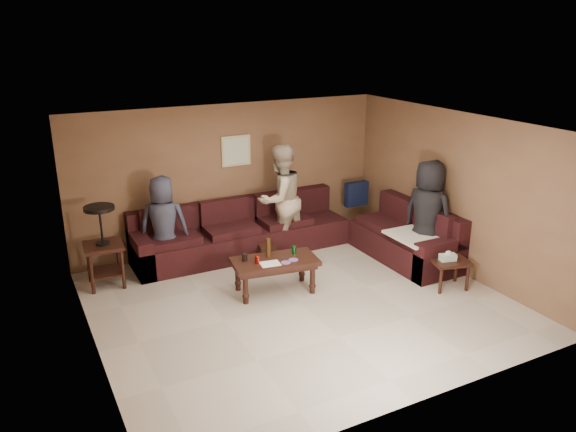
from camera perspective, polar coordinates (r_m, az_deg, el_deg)
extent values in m
plane|color=beige|center=(8.02, 1.22, -8.80)|extent=(5.50, 5.50, 0.00)
cube|color=silver|center=(7.22, 1.36, 8.70)|extent=(5.50, 5.00, 0.10)
cube|color=brown|center=(9.69, -5.82, 3.98)|extent=(5.50, 0.10, 2.50)
cube|color=brown|center=(5.63, 13.68, -7.77)|extent=(5.50, 0.10, 2.50)
cube|color=brown|center=(6.73, -19.78, -3.85)|extent=(0.10, 5.00, 2.50)
cube|color=brown|center=(9.11, 16.68, 2.29)|extent=(0.10, 5.00, 2.50)
cube|color=black|center=(9.61, -4.62, -2.54)|extent=(3.70, 0.90, 0.45)
cube|color=black|center=(9.75, -5.45, 0.55)|extent=(3.70, 0.24, 0.45)
cube|color=black|center=(9.11, -14.72, -3.77)|extent=(0.24, 0.90, 0.63)
cube|color=black|center=(9.57, 11.69, -3.00)|extent=(0.90, 2.00, 0.45)
cube|color=black|center=(9.61, 13.40, -0.16)|extent=(0.24, 2.00, 0.45)
cube|color=black|center=(8.92, 15.25, -4.29)|extent=(0.90, 0.24, 0.63)
cube|color=#101732|center=(10.49, 6.95, 2.25)|extent=(0.45, 0.14, 0.45)
cube|color=white|center=(9.12, 13.59, -1.85)|extent=(1.00, 0.85, 0.04)
cube|color=black|center=(8.13, -1.35, -4.64)|extent=(1.30, 0.79, 0.07)
cube|color=black|center=(8.16, -1.35, -5.07)|extent=(1.20, 0.69, 0.06)
cylinder|color=black|center=(7.92, -4.33, -7.41)|extent=(0.08, 0.08, 0.45)
cylinder|color=black|center=(8.20, 2.50, -6.42)|extent=(0.08, 0.08, 0.45)
cylinder|color=black|center=(8.31, -5.12, -6.11)|extent=(0.08, 0.08, 0.45)
cylinder|color=black|center=(8.58, 1.42, -5.22)|extent=(0.08, 0.08, 0.45)
cylinder|color=#9E1C12|center=(7.98, -3.15, -4.43)|extent=(0.07, 0.07, 0.12)
cylinder|color=#157A24|center=(8.29, 0.62, -3.46)|extent=(0.07, 0.07, 0.12)
cylinder|color=#39230C|center=(8.17, -2.02, -3.22)|extent=(0.07, 0.07, 0.28)
cylinder|color=black|center=(8.07, -4.42, -4.20)|extent=(0.08, 0.08, 0.11)
cube|color=white|center=(7.97, -1.83, -4.87)|extent=(0.31, 0.26, 0.00)
cylinder|color=#C34477|center=(8.01, -0.22, -4.75)|extent=(0.14, 0.14, 0.01)
cylinder|color=#C34477|center=(8.09, 0.55, -4.48)|extent=(0.14, 0.14, 0.01)
cube|color=black|center=(8.71, -18.26, -2.90)|extent=(0.58, 0.58, 0.05)
cube|color=black|center=(8.87, -17.98, -5.40)|extent=(0.51, 0.51, 0.03)
cylinder|color=black|center=(8.61, -19.33, -5.56)|extent=(0.05, 0.05, 0.63)
cylinder|color=black|center=(8.64, -16.44, -5.16)|extent=(0.05, 0.05, 0.63)
cylinder|color=black|center=(9.02, -19.59, -4.48)|extent=(0.05, 0.05, 0.63)
cylinder|color=black|center=(9.05, -16.84, -4.11)|extent=(0.05, 0.05, 0.63)
cylinder|color=black|center=(8.70, -18.29, -2.64)|extent=(0.20, 0.20, 0.03)
cylinder|color=black|center=(8.60, -18.47, -0.90)|extent=(0.03, 0.03, 0.53)
cylinder|color=black|center=(8.52, -18.66, 0.76)|extent=(0.44, 0.44, 0.05)
cube|color=black|center=(8.62, 16.12, -4.45)|extent=(0.63, 0.56, 0.05)
cylinder|color=black|center=(8.48, 15.25, -6.34)|extent=(0.05, 0.05, 0.42)
cylinder|color=black|center=(8.68, 17.77, -5.98)|extent=(0.05, 0.05, 0.42)
cylinder|color=black|center=(8.74, 14.24, -5.46)|extent=(0.05, 0.05, 0.42)
cylinder|color=black|center=(8.94, 16.70, -5.13)|extent=(0.05, 0.05, 0.42)
cube|color=white|center=(8.56, 15.93, -4.06)|extent=(0.26, 0.18, 0.10)
cube|color=white|center=(8.54, 15.97, -3.63)|extent=(0.06, 0.04, 0.05)
cube|color=black|center=(9.22, -2.10, -3.91)|extent=(0.31, 0.31, 0.31)
cube|color=#CFBA81|center=(9.61, -5.31, 6.62)|extent=(0.52, 0.03, 0.52)
cube|color=silver|center=(9.59, -5.27, 6.60)|extent=(0.44, 0.01, 0.44)
imported|color=#333647|center=(8.95, -12.51, -0.85)|extent=(0.89, 0.75, 1.55)
imported|color=#BCA98C|center=(9.47, -0.79, 1.73)|extent=(1.07, 0.93, 1.87)
imported|color=black|center=(9.12, 13.98, 0.14)|extent=(0.79, 0.99, 1.76)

